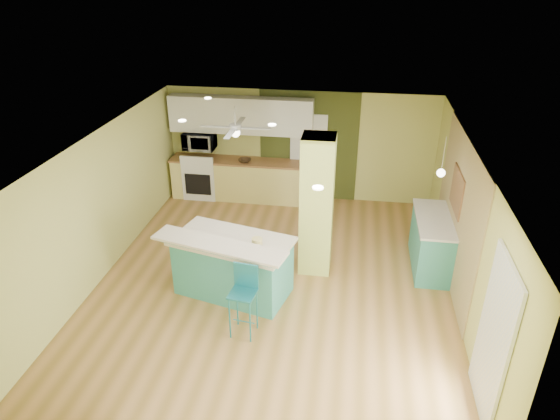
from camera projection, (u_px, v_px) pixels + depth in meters
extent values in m
cube|color=olive|center=(275.00, 280.00, 8.72)|extent=(6.00, 7.00, 0.01)
cube|color=white|center=(274.00, 143.00, 7.59)|extent=(6.00, 7.00, 0.01)
cube|color=#C4C66A|center=(300.00, 146.00, 11.25)|extent=(6.00, 0.01, 2.50)
cube|color=#C4C66A|center=(218.00, 373.00, 5.06)|extent=(6.00, 0.01, 2.50)
cube|color=#C4C66A|center=(102.00, 204.00, 8.57)|extent=(0.01, 7.00, 2.50)
cube|color=#C4C66A|center=(465.00, 230.00, 7.75)|extent=(0.01, 7.00, 2.50)
cube|color=#978156|center=(458.00, 213.00, 8.28)|extent=(0.02, 3.40, 2.50)
cube|color=#3E461C|center=(309.00, 146.00, 11.21)|extent=(2.20, 0.02, 2.50)
cube|color=white|center=(308.00, 157.00, 11.30)|extent=(0.82, 0.05, 2.00)
cube|color=white|center=(493.00, 339.00, 5.81)|extent=(0.04, 1.08, 2.10)
cube|color=#BACC5E|center=(317.00, 206.00, 8.51)|extent=(0.55, 0.55, 2.50)
cube|color=#ECDC7B|center=(242.00, 180.00, 11.52)|extent=(3.20, 0.60, 0.90)
cube|color=brown|center=(241.00, 161.00, 11.31)|extent=(3.25, 0.63, 0.04)
cube|color=white|center=(202.00, 178.00, 11.65)|extent=(0.76, 0.64, 0.90)
cube|color=black|center=(198.00, 184.00, 11.37)|extent=(0.59, 0.02, 0.50)
cube|color=white|center=(196.00, 161.00, 11.14)|extent=(0.76, 0.06, 0.18)
cube|color=white|center=(241.00, 115.00, 10.95)|extent=(3.20, 0.34, 0.80)
imported|color=silver|center=(199.00, 141.00, 11.25)|extent=(0.70, 0.48, 0.39)
cylinder|color=silver|center=(235.00, 117.00, 9.60)|extent=(0.03, 0.03, 0.40)
cylinder|color=silver|center=(235.00, 127.00, 9.69)|extent=(0.24, 0.24, 0.10)
sphere|color=white|center=(236.00, 133.00, 9.75)|extent=(0.18, 0.18, 0.18)
cylinder|color=silver|center=(444.00, 155.00, 8.03)|extent=(0.01, 0.01, 0.62)
sphere|color=white|center=(441.00, 173.00, 8.17)|extent=(0.14, 0.14, 0.14)
cube|color=brown|center=(457.00, 191.00, 8.32)|extent=(0.03, 0.90, 0.70)
cube|color=teal|center=(233.00, 267.00, 8.21)|extent=(1.96, 1.30, 0.95)
cube|color=#EEE3CE|center=(232.00, 241.00, 7.98)|extent=(2.08, 1.43, 0.05)
cube|color=teal|center=(219.00, 249.00, 7.59)|extent=(2.00, 0.63, 0.14)
cube|color=#EEE3CE|center=(218.00, 245.00, 7.56)|extent=(2.20, 0.95, 0.04)
cylinder|color=teal|center=(230.00, 319.00, 7.23)|extent=(0.02, 0.02, 0.70)
cylinder|color=teal|center=(250.00, 323.00, 7.15)|extent=(0.02, 0.02, 0.70)
cylinder|color=teal|center=(237.00, 306.00, 7.49)|extent=(0.02, 0.02, 0.70)
cylinder|color=teal|center=(257.00, 310.00, 7.42)|extent=(0.02, 0.02, 0.70)
cube|color=teal|center=(243.00, 294.00, 7.16)|extent=(0.41, 0.41, 0.03)
cube|color=teal|center=(246.00, 275.00, 7.21)|extent=(0.37, 0.08, 0.39)
cube|color=teal|center=(432.00, 244.00, 8.90)|extent=(0.61, 1.47, 0.95)
cube|color=silver|center=(435.00, 219.00, 8.67)|extent=(0.65, 1.54, 0.04)
imported|color=#3C2818|center=(245.00, 161.00, 11.18)|extent=(0.31, 0.31, 0.07)
cylinder|color=gold|center=(257.00, 242.00, 7.75)|extent=(0.17, 0.17, 0.15)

